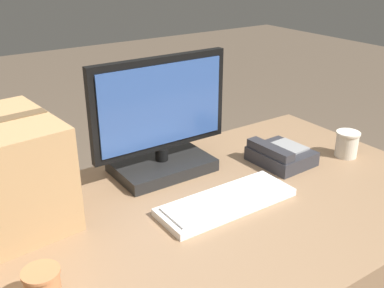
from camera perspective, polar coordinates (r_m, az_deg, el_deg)
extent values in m
cube|color=black|center=(1.55, -3.83, -2.70)|extent=(0.33, 0.22, 0.04)
cylinder|color=black|center=(1.53, -3.87, -1.26)|extent=(0.04, 0.04, 0.04)
cube|color=black|center=(1.46, -4.06, 5.06)|extent=(0.49, 0.03, 0.31)
cube|color=#2D4C8C|center=(1.45, -3.72, 4.89)|extent=(0.44, 0.01, 0.27)
cube|color=silver|center=(1.35, 4.41, -7.34)|extent=(0.43, 0.15, 0.02)
cube|color=silver|center=(1.35, 4.43, -6.83)|extent=(0.39, 0.12, 0.01)
cube|color=#2D2D33|center=(1.63, 11.27, -1.50)|extent=(0.18, 0.21, 0.05)
cube|color=#2D2D33|center=(1.57, 9.90, -0.74)|extent=(0.05, 0.19, 0.03)
cube|color=gray|center=(1.64, 12.09, -0.32)|extent=(0.10, 0.12, 0.01)
cylinder|color=#BC7547|center=(1.02, -18.68, -15.19)|extent=(0.08, 0.08, 0.01)
cylinder|color=beige|center=(1.74, 19.05, -0.13)|extent=(0.08, 0.08, 0.09)
cylinder|color=beige|center=(1.72, 19.26, 1.32)|extent=(0.09, 0.09, 0.01)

